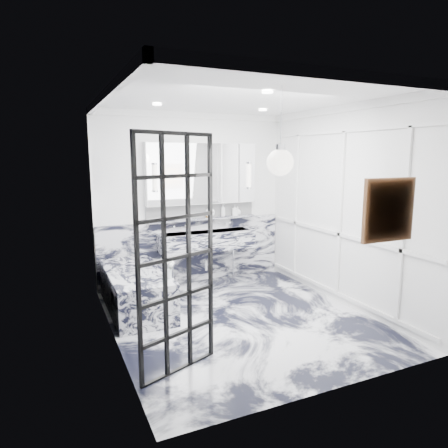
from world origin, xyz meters
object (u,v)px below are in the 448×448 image
mirror_cabinet (202,174)px  bathtub (136,290)px  trough_sink (207,240)px  crittall_door (177,257)px

mirror_cabinet → bathtub: mirror_cabinet is taller
trough_sink → mirror_cabinet: (-0.00, 0.17, 1.09)m
crittall_door → trough_sink: crittall_door is taller
trough_sink → bathtub: bearing=-153.5°
trough_sink → mirror_cabinet: 1.10m
crittall_door → trough_sink: 2.79m
trough_sink → bathtub: (-1.33, -0.66, -0.45)m
crittall_door → trough_sink: bearing=41.1°
crittall_door → trough_sink: size_ratio=1.45×
crittall_door → bathtub: size_ratio=1.40×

